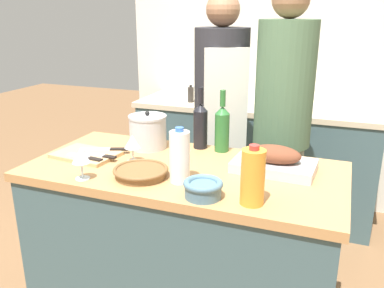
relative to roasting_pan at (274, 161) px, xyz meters
name	(u,v)px	position (x,y,z in m)	size (l,w,h in m)	color
kitchen_island	(184,256)	(-0.39, -0.11, -0.51)	(1.42, 0.69, 0.94)	#3D565B
back_counter	(254,158)	(-0.39, 1.43, -0.52)	(1.92, 0.60, 0.91)	#3D565B
back_wall	(268,53)	(-0.39, 1.78, 0.29)	(2.42, 0.10, 2.55)	silver
roasting_pan	(274,161)	(0.00, 0.00, 0.00)	(0.36, 0.24, 0.12)	#BCBCC1
wicker_basket	(141,172)	(-0.52, -0.27, -0.02)	(0.24, 0.24, 0.04)	brown
cutting_board	(86,155)	(-0.89, -0.14, -0.04)	(0.32, 0.24, 0.02)	tan
stock_pot	(148,132)	(-0.67, 0.09, 0.04)	(0.19, 0.19, 0.19)	#B7B7BC
mixing_bowl	(203,188)	(-0.20, -0.37, -0.01)	(0.15, 0.15, 0.07)	slate
juice_jug	(253,177)	(-0.02, -0.35, 0.06)	(0.09, 0.09, 0.23)	orange
milk_jug	(180,157)	(-0.34, -0.26, 0.07)	(0.08, 0.08, 0.23)	white
wine_bottle_green	(222,127)	(-0.30, 0.18, 0.08)	(0.07, 0.07, 0.31)	#28662D
wine_bottle_dark	(200,124)	(-0.41, 0.18, 0.08)	(0.07, 0.07, 0.32)	black
wine_glass_left	(81,157)	(-0.74, -0.38, 0.05)	(0.08, 0.08, 0.13)	silver
wine_glass_right	(132,142)	(-0.64, -0.12, 0.05)	(0.08, 0.08, 0.13)	silver
knife_chef	(106,149)	(-0.82, -0.06, -0.02)	(0.23, 0.11, 0.01)	#B7B7BC
knife_paring	(101,156)	(-0.79, -0.16, -0.02)	(0.17, 0.03, 0.01)	#B7B7BC
knife_bread	(86,157)	(-0.85, -0.20, -0.02)	(0.20, 0.05, 0.01)	#B7B7BC
condiment_bottle_tall	(203,87)	(-0.90, 1.59, 0.01)	(0.06, 0.06, 0.18)	#234C28
condiment_bottle_short	(279,91)	(-0.23, 1.52, 0.03)	(0.05, 0.05, 0.21)	#234C28
condiment_bottle_extra	(191,94)	(-0.91, 1.32, -0.01)	(0.05, 0.05, 0.14)	#332D28
person_cook_aproned	(221,120)	(-0.46, 0.69, -0.02)	(0.36, 0.37, 1.72)	beige
person_cook_guest	(282,122)	(-0.07, 0.64, 0.01)	(0.33, 0.33, 1.78)	beige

